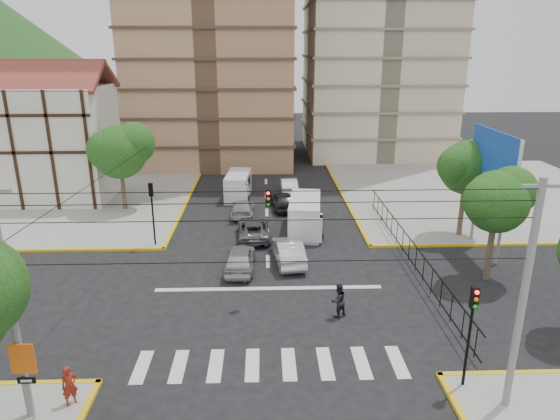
{
  "coord_description": "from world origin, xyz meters",
  "views": [
    {
      "loc": [
        -0.21,
        -24.6,
        13.25
      ],
      "look_at": [
        0.72,
        3.45,
        4.0
      ],
      "focal_mm": 32.0,
      "sensor_mm": 36.0,
      "label": 1
    }
  ],
  "objects_px": {
    "van_right_lane": "(305,217)",
    "pedestrian_sw_corner": "(69,386)",
    "district_sign": "(24,366)",
    "car_silver_front_left": "(240,258)",
    "pedestrian_crosswalk": "(338,300)",
    "traffic_light_nw": "(152,204)",
    "car_white_front_right": "(288,251)",
    "traffic_light_se": "(471,320)",
    "van_left_lane": "(238,187)"
  },
  "relations": [
    {
      "from": "traffic_light_se",
      "to": "pedestrian_crosswalk",
      "type": "height_order",
      "value": "traffic_light_se"
    },
    {
      "from": "district_sign",
      "to": "pedestrian_sw_corner",
      "type": "bearing_deg",
      "value": 36.52
    },
    {
      "from": "district_sign",
      "to": "traffic_light_nw",
      "type": "bearing_deg",
      "value": 86.64
    },
    {
      "from": "pedestrian_sw_corner",
      "to": "pedestrian_crosswalk",
      "type": "relative_size",
      "value": 0.89
    },
    {
      "from": "van_left_lane",
      "to": "pedestrian_sw_corner",
      "type": "distance_m",
      "value": 28.08
    },
    {
      "from": "van_right_lane",
      "to": "car_white_front_right",
      "type": "height_order",
      "value": "van_right_lane"
    },
    {
      "from": "traffic_light_se",
      "to": "car_white_front_right",
      "type": "height_order",
      "value": "traffic_light_se"
    },
    {
      "from": "van_left_lane",
      "to": "car_white_front_right",
      "type": "xyz_separation_m",
      "value": [
        3.87,
        -14.36,
        -0.32
      ]
    },
    {
      "from": "van_left_lane",
      "to": "pedestrian_crosswalk",
      "type": "bearing_deg",
      "value": -69.48
    },
    {
      "from": "district_sign",
      "to": "van_right_lane",
      "type": "distance_m",
      "value": 22.6
    },
    {
      "from": "district_sign",
      "to": "van_right_lane",
      "type": "bearing_deg",
      "value": 59.06
    },
    {
      "from": "traffic_light_nw",
      "to": "van_left_lane",
      "type": "distance_m",
      "value": 12.69
    },
    {
      "from": "district_sign",
      "to": "van_left_lane",
      "type": "xyz_separation_m",
      "value": [
        6.23,
        28.42,
        -1.36
      ]
    },
    {
      "from": "traffic_light_se",
      "to": "van_right_lane",
      "type": "bearing_deg",
      "value": 105.58
    },
    {
      "from": "district_sign",
      "to": "van_left_lane",
      "type": "relative_size",
      "value": 0.62
    },
    {
      "from": "traffic_light_nw",
      "to": "car_silver_front_left",
      "type": "height_order",
      "value": "traffic_light_nw"
    },
    {
      "from": "car_silver_front_left",
      "to": "car_white_front_right",
      "type": "height_order",
      "value": "car_white_front_right"
    },
    {
      "from": "pedestrian_crosswalk",
      "to": "pedestrian_sw_corner",
      "type": "bearing_deg",
      "value": -1.78
    },
    {
      "from": "pedestrian_sw_corner",
      "to": "van_left_lane",
      "type": "bearing_deg",
      "value": 40.71
    },
    {
      "from": "van_right_lane",
      "to": "pedestrian_crosswalk",
      "type": "distance_m",
      "value": 12.15
    },
    {
      "from": "traffic_light_nw",
      "to": "pedestrian_sw_corner",
      "type": "xyz_separation_m",
      "value": [
        0.1,
        -16.22,
        -2.15
      ]
    },
    {
      "from": "pedestrian_sw_corner",
      "to": "district_sign",
      "type": "bearing_deg",
      "value": 177.76
    },
    {
      "from": "traffic_light_se",
      "to": "car_silver_front_left",
      "type": "bearing_deg",
      "value": 129.38
    },
    {
      "from": "car_silver_front_left",
      "to": "pedestrian_sw_corner",
      "type": "xyz_separation_m",
      "value": [
        -5.96,
        -12.24,
        0.21
      ]
    },
    {
      "from": "car_silver_front_left",
      "to": "van_left_lane",
      "type": "bearing_deg",
      "value": -84.55
    },
    {
      "from": "pedestrian_crosswalk",
      "to": "traffic_light_nw",
      "type": "bearing_deg",
      "value": -72.47
    },
    {
      "from": "district_sign",
      "to": "pedestrian_crosswalk",
      "type": "height_order",
      "value": "district_sign"
    },
    {
      "from": "car_silver_front_left",
      "to": "traffic_light_nw",
      "type": "bearing_deg",
      "value": -30.93
    },
    {
      "from": "van_right_lane",
      "to": "car_silver_front_left",
      "type": "height_order",
      "value": "van_right_lane"
    },
    {
      "from": "district_sign",
      "to": "van_left_lane",
      "type": "height_order",
      "value": "district_sign"
    },
    {
      "from": "district_sign",
      "to": "pedestrian_sw_corner",
      "type": "relative_size",
      "value": 1.98
    },
    {
      "from": "car_silver_front_left",
      "to": "pedestrian_crosswalk",
      "type": "height_order",
      "value": "pedestrian_crosswalk"
    },
    {
      "from": "van_right_lane",
      "to": "pedestrian_crosswalk",
      "type": "height_order",
      "value": "van_right_lane"
    },
    {
      "from": "van_right_lane",
      "to": "car_white_front_right",
      "type": "distance_m",
      "value": 5.52
    },
    {
      "from": "van_right_lane",
      "to": "car_white_front_right",
      "type": "relative_size",
      "value": 1.25
    },
    {
      "from": "traffic_light_se",
      "to": "district_sign",
      "type": "distance_m",
      "value": 16.68
    },
    {
      "from": "traffic_light_se",
      "to": "car_silver_front_left",
      "type": "height_order",
      "value": "traffic_light_se"
    },
    {
      "from": "van_left_lane",
      "to": "district_sign",
      "type": "bearing_deg",
      "value": -97.86
    },
    {
      "from": "district_sign",
      "to": "car_silver_front_left",
      "type": "height_order",
      "value": "district_sign"
    },
    {
      "from": "car_silver_front_left",
      "to": "pedestrian_sw_corner",
      "type": "distance_m",
      "value": 13.62
    },
    {
      "from": "district_sign",
      "to": "car_silver_front_left",
      "type": "distance_m",
      "value": 14.94
    },
    {
      "from": "car_silver_front_left",
      "to": "car_white_front_right",
      "type": "bearing_deg",
      "value": -159.36
    },
    {
      "from": "car_white_front_right",
      "to": "pedestrian_crosswalk",
      "type": "relative_size",
      "value": 2.57
    },
    {
      "from": "car_white_front_right",
      "to": "traffic_light_se",
      "type": "bearing_deg",
      "value": 110.44
    },
    {
      "from": "van_left_lane",
      "to": "pedestrian_crosswalk",
      "type": "xyz_separation_m",
      "value": [
        6.08,
        -21.19,
        -0.18
      ]
    },
    {
      "from": "van_right_lane",
      "to": "pedestrian_sw_corner",
      "type": "bearing_deg",
      "value": -113.1
    },
    {
      "from": "district_sign",
      "to": "car_silver_front_left",
      "type": "xyz_separation_m",
      "value": [
        7.06,
        13.06,
        -1.7
      ]
    },
    {
      "from": "pedestrian_crosswalk",
      "to": "car_silver_front_left",
      "type": "bearing_deg",
      "value": -79.51
    },
    {
      "from": "traffic_light_se",
      "to": "district_sign",
      "type": "height_order",
      "value": "traffic_light_se"
    },
    {
      "from": "traffic_light_se",
      "to": "traffic_light_nw",
      "type": "bearing_deg",
      "value": 135.0
    }
  ]
}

